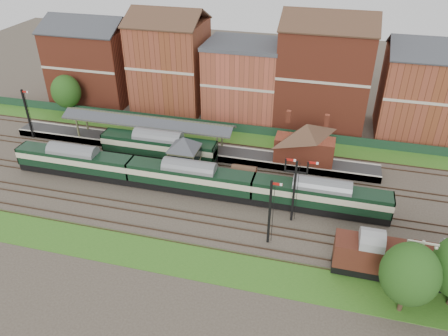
% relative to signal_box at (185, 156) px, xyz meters
% --- Properties ---
extents(ground, '(160.00, 160.00, 0.00)m').
position_rel_signal_box_xyz_m(ground, '(3.00, -3.25, -3.19)').
color(ground, '#473D33').
rests_on(ground, ground).
extents(grass_back, '(90.00, 4.50, 0.06)m').
position_rel_signal_box_xyz_m(grass_back, '(3.00, 12.75, -3.16)').
color(grass_back, '#2D6619').
rests_on(grass_back, ground).
extents(grass_front, '(90.00, 5.00, 0.06)m').
position_rel_signal_box_xyz_m(grass_front, '(3.00, -15.25, -3.16)').
color(grass_front, '#2D6619').
rests_on(grass_front, ground).
extents(fence, '(90.00, 0.12, 1.50)m').
position_rel_signal_box_xyz_m(fence, '(3.00, 14.75, -2.44)').
color(fence, '#193823').
rests_on(fence, ground).
extents(platform, '(55.00, 3.40, 1.00)m').
position_rel_signal_box_xyz_m(platform, '(-2.00, 6.50, -2.69)').
color(platform, '#2D2D2D').
rests_on(platform, ground).
extents(signal_box, '(5.40, 5.40, 6.00)m').
position_rel_signal_box_xyz_m(signal_box, '(0.00, 0.00, 0.00)').
color(signal_box, '#647A56').
rests_on(signal_box, ground).
extents(brick_hut, '(3.20, 2.64, 2.94)m').
position_rel_signal_box_xyz_m(brick_hut, '(8.00, 0.00, -2.00)').
color(brick_hut, brown).
rests_on(brick_hut, ground).
extents(station_building, '(8.10, 8.10, 5.90)m').
position_rel_signal_box_xyz_m(station_building, '(15.00, 6.50, 0.76)').
color(station_building, '#943C25').
rests_on(station_building, platform).
extents(canopy, '(26.00, 3.89, 4.08)m').
position_rel_signal_box_xyz_m(canopy, '(-8.00, 6.50, 1.39)').
color(canopy, '#46482D').
rests_on(canopy, platform).
extents(semaphore_bracket, '(3.60, 0.25, 8.18)m').
position_rel_signal_box_xyz_m(semaphore_bracket, '(15.04, -5.75, 1.44)').
color(semaphore_bracket, black).
rests_on(semaphore_bracket, ground).
extents(semaphore_platform_end, '(1.23, 0.25, 8.00)m').
position_rel_signal_box_xyz_m(semaphore_platform_end, '(-26.98, 4.75, 0.96)').
color(semaphore_platform_end, black).
rests_on(semaphore_platform_end, ground).
extents(semaphore_siding, '(1.23, 0.25, 8.00)m').
position_rel_signal_box_xyz_m(semaphore_siding, '(13.02, -10.25, 0.96)').
color(semaphore_siding, black).
rests_on(semaphore_siding, ground).
extents(yard_lamp, '(2.60, 0.22, 7.00)m').
position_rel_signal_box_xyz_m(yard_lamp, '(27.00, -14.75, 0.79)').
color(yard_lamp, beige).
rests_on(yard_lamp, ground).
extents(town_backdrop, '(69.00, 10.00, 16.00)m').
position_rel_signal_box_xyz_m(town_backdrop, '(2.82, 21.75, 3.81)').
color(town_backdrop, '#943C25').
rests_on(town_backdrop, ground).
extents(dmu_train, '(48.69, 2.56, 3.74)m').
position_rel_signal_box_xyz_m(dmu_train, '(1.77, -3.25, -0.99)').
color(dmu_train, black).
rests_on(dmu_train, ground).
extents(platform_railcar, '(16.67, 2.63, 3.84)m').
position_rel_signal_box_xyz_m(platform_railcar, '(-5.04, 3.25, -0.93)').
color(platform_railcar, black).
rests_on(platform_railcar, ground).
extents(goods_van_a, '(6.67, 2.89, 4.05)m').
position_rel_signal_box_xyz_m(goods_van_a, '(23.24, -12.25, -0.91)').
color(goods_van_a, black).
rests_on(goods_van_a, ground).
extents(tree_far, '(5.10, 5.10, 7.44)m').
position_rel_signal_box_xyz_m(tree_far, '(26.22, -16.42, 1.30)').
color(tree_far, '#382619').
rests_on(tree_far, ground).
extents(tree_back, '(4.89, 4.89, 7.15)m').
position_rel_signal_box_xyz_m(tree_back, '(-25.95, 13.81, 1.13)').
color(tree_back, '#382619').
rests_on(tree_back, ground).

